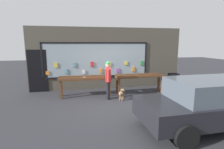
# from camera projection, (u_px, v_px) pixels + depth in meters

# --- Properties ---
(ground_plane) EXTENTS (40.00, 40.00, 0.00)m
(ground_plane) POSITION_uv_depth(u_px,v_px,m) (119.00, 102.00, 7.27)
(ground_plane) COLOR #2D2D33
(shopfront_facade) EXTENTS (8.10, 0.29, 3.22)m
(shopfront_facade) POSITION_uv_depth(u_px,v_px,m) (107.00, 59.00, 9.28)
(shopfront_facade) COLOR #4C473D
(shopfront_facade) RESTS_ON ground_plane
(display_table_left) EXTENTS (2.37, 0.61, 0.93)m
(display_table_left) POSITION_uv_depth(u_px,v_px,m) (85.00, 80.00, 7.91)
(display_table_left) COLOR brown
(display_table_left) RESTS_ON ground_plane
(display_table_right) EXTENTS (2.37, 0.61, 0.93)m
(display_table_right) POSITION_uv_depth(u_px,v_px,m) (140.00, 78.00, 8.44)
(display_table_right) COLOR brown
(display_table_right) RESTS_ON ground_plane
(person_browsing) EXTENTS (0.28, 0.65, 1.65)m
(person_browsing) POSITION_uv_depth(u_px,v_px,m) (108.00, 77.00, 7.46)
(person_browsing) COLOR black
(person_browsing) RESTS_ON ground_plane
(small_dog) EXTENTS (0.40, 0.58, 0.44)m
(small_dog) POSITION_uv_depth(u_px,v_px,m) (122.00, 93.00, 7.48)
(small_dog) COLOR #99724C
(small_dog) RESTS_ON ground_plane
(sandwich_board_sign) EXTENTS (0.61, 0.75, 0.85)m
(sandwich_board_sign) POSITION_uv_depth(u_px,v_px,m) (173.00, 81.00, 9.15)
(sandwich_board_sign) COLOR black
(sandwich_board_sign) RESTS_ON ground_plane
(parked_car) EXTENTS (4.16, 1.93, 1.41)m
(parked_car) POSITION_uv_depth(u_px,v_px,m) (211.00, 102.00, 5.00)
(parked_car) COLOR black
(parked_car) RESTS_ON ground_plane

